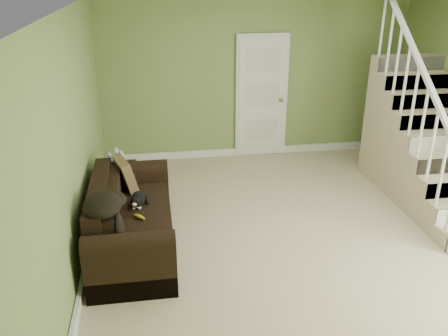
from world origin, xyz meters
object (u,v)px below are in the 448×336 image
object	(u,v)px
sofa	(129,223)
cat	(138,200)
side_table	(119,187)
banana	(139,217)

from	to	relation	value
sofa	cat	xyz separation A→B (m)	(0.11, 0.14, 0.21)
side_table	banana	bearing A→B (deg)	-75.99
cat	banana	bearing A→B (deg)	-77.31
sofa	banana	size ratio (longest dim) A/B	11.90
sofa	side_table	bearing A→B (deg)	99.24
sofa	banana	xyz separation A→B (m)	(0.13, -0.16, 0.15)
sofa	banana	world-z (taller)	sofa
sofa	side_table	world-z (taller)	side_table
sofa	banana	distance (m)	0.25
sofa	cat	bearing A→B (deg)	52.57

